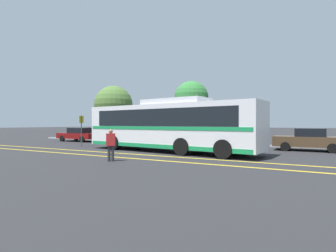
{
  "coord_description": "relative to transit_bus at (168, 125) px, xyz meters",
  "views": [
    {
      "loc": [
        7.09,
        -15.03,
        1.81
      ],
      "look_at": [
        -0.81,
        -0.16,
        1.65
      ],
      "focal_mm": 28.0,
      "sensor_mm": 36.0,
      "label": 1
    }
  ],
  "objects": [
    {
      "name": "tree_0",
      "position": [
        -1.88,
        8.26,
        2.49
      ],
      "size": [
        3.28,
        3.28,
        5.87
      ],
      "color": "#513823",
      "rests_on": "ground_plane"
    },
    {
      "name": "parked_car_0",
      "position": [
        -12.6,
        4.4,
        -1.02
      ],
      "size": [
        4.5,
        2.04,
        1.39
      ],
      "rotation": [
        0.0,
        0.0,
        1.57
      ],
      "color": "maroon",
      "rests_on": "ground_plane"
    },
    {
      "name": "lane_strip_0",
      "position": [
        -0.01,
        -2.2,
        -1.72
      ],
      "size": [
        31.96,
        0.2,
        0.01
      ],
      "primitive_type": "cube",
      "rotation": [
        0.0,
        0.0,
        1.57
      ],
      "color": "gold",
      "rests_on": "ground_plane"
    },
    {
      "name": "lane_strip_1",
      "position": [
        -0.01,
        -3.76,
        -1.72
      ],
      "size": [
        31.96,
        0.2,
        0.01
      ],
      "primitive_type": "cube",
      "rotation": [
        0.0,
        0.0,
        1.57
      ],
      "color": "gold",
      "rests_on": "ground_plane"
    },
    {
      "name": "pedestrian_0",
      "position": [
        -0.42,
        -5.09,
        -0.86
      ],
      "size": [
        0.47,
        0.43,
        1.54
      ],
      "rotation": [
        0.0,
        0.0,
        0.64
      ],
      "color": "#2D2D33",
      "rests_on": "ground_plane"
    },
    {
      "name": "parked_car_3",
      "position": [
        8.0,
        4.86,
        -0.97
      ],
      "size": [
        4.3,
        2.1,
        1.5
      ],
      "rotation": [
        0.0,
        0.0,
        1.55
      ],
      "color": "#4C3823",
      "rests_on": "ground_plane"
    },
    {
      "name": "curb_strip",
      "position": [
        -0.01,
        6.59,
        -1.65
      ],
      "size": [
        39.96,
        0.36,
        0.15
      ],
      "primitive_type": "cube",
      "color": "#99999E",
      "rests_on": "ground_plane"
    },
    {
      "name": "tree_1",
      "position": [
        -11.5,
        8.45,
        2.21
      ],
      "size": [
        4.31,
        4.31,
        6.09
      ],
      "color": "#513823",
      "rests_on": "ground_plane"
    },
    {
      "name": "bus_stop_sign",
      "position": [
        -7.77,
        0.08,
        -0.17
      ],
      "size": [
        0.08,
        0.4,
        2.46
      ],
      "rotation": [
        0.0,
        0.0,
        1.44
      ],
      "color": "#59595E",
      "rests_on": "ground_plane"
    },
    {
      "name": "ground_plane",
      "position": [
        0.8,
        0.16,
        -1.72
      ],
      "size": [
        220.0,
        220.0,
        0.0
      ],
      "primitive_type": "plane",
      "color": "#262628"
    },
    {
      "name": "parked_car_2",
      "position": [
        1.03,
        4.72,
        -0.99
      ],
      "size": [
        4.71,
        2.1,
        1.41
      ],
      "rotation": [
        0.0,
        0.0,
        -1.54
      ],
      "color": "#4C3823",
      "rests_on": "ground_plane"
    },
    {
      "name": "transit_bus",
      "position": [
        0.0,
        0.0,
        0.0
      ],
      "size": [
        12.47,
        4.03,
        3.35
      ],
      "rotation": [
        0.0,
        0.0,
        1.44
      ],
      "color": "silver",
      "rests_on": "ground_plane"
    },
    {
      "name": "parked_car_1",
      "position": [
        -5.77,
        4.71,
        -1.03
      ],
      "size": [
        4.37,
        2.14,
        1.37
      ],
      "rotation": [
        0.0,
        0.0,
        -1.53
      ],
      "color": "#9E9EA3",
      "rests_on": "ground_plane"
    }
  ]
}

